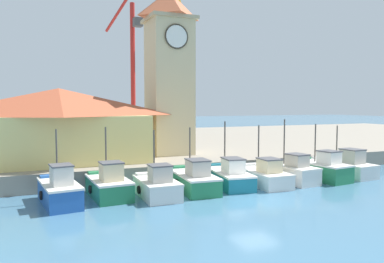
{
  "coord_description": "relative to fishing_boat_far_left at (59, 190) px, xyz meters",
  "views": [
    {
      "loc": [
        -11.93,
        -18.56,
        5.59
      ],
      "look_at": [
        -0.43,
        8.45,
        3.5
      ],
      "focal_mm": 35.0,
      "sensor_mm": 36.0,
      "label": 1
    }
  ],
  "objects": [
    {
      "name": "fishing_boat_far_right",
      "position": [
        21.34,
        0.39,
        -0.08
      ],
      "size": [
        2.48,
        5.29,
        3.93
      ],
      "color": "silver",
      "rests_on": "ground"
    },
    {
      "name": "fishing_boat_left_inner",
      "position": [
        5.55,
        -0.53,
        -0.1
      ],
      "size": [
        2.19,
        4.19,
        4.07
      ],
      "color": "silver",
      "rests_on": "ground"
    },
    {
      "name": "warehouse_left",
      "position": [
        0.54,
        7.55,
        3.3
      ],
      "size": [
        13.06,
        6.51,
        5.57
      ],
      "color": "#E5D17A",
      "rests_on": "quay_wharf"
    },
    {
      "name": "quay_wharf",
      "position": [
        10.68,
        23.06,
        -0.18
      ],
      "size": [
        120.0,
        40.0,
        1.26
      ],
      "primitive_type": "cube",
      "color": "gray",
      "rests_on": "ground"
    },
    {
      "name": "fishing_boat_left_outer",
      "position": [
        2.85,
        0.57,
        -0.04
      ],
      "size": [
        2.31,
        4.41,
        4.24
      ],
      "color": "#237A4C",
      "rests_on": "ground"
    },
    {
      "name": "fishing_boat_mid_right",
      "position": [
        13.48,
        -0.06,
        -0.13
      ],
      "size": [
        2.29,
        5.0,
        4.14
      ],
      "color": "silver",
      "rests_on": "ground"
    },
    {
      "name": "fishing_boat_far_left",
      "position": [
        0.0,
        0.0,
        0.0
      ],
      "size": [
        2.29,
        4.57,
        4.21
      ],
      "color": "#2356A8",
      "rests_on": "ground"
    },
    {
      "name": "fishing_boat_center",
      "position": [
        11.05,
        0.54,
        -0.11
      ],
      "size": [
        2.62,
        5.45,
        4.44
      ],
      "color": "#196B7F",
      "rests_on": "ground"
    },
    {
      "name": "clock_tower",
      "position": [
        9.81,
        9.12,
        7.86
      ],
      "size": [
        4.02,
        4.02,
        15.76
      ],
      "color": "beige",
      "rests_on": "quay_wharf"
    },
    {
      "name": "ground_plane",
      "position": [
        10.68,
        -3.39,
        -0.81
      ],
      "size": [
        300.0,
        300.0,
        0.0
      ],
      "primitive_type": "plane",
      "color": "teal"
    },
    {
      "name": "fishing_boat_right_outer",
      "position": [
        18.47,
        -0.25,
        -0.0
      ],
      "size": [
        2.54,
        4.69,
        4.16
      ],
      "color": "#237A4C",
      "rests_on": "ground"
    },
    {
      "name": "port_crane_far",
      "position": [
        15.66,
        23.76,
        8.27
      ],
      "size": [
        6.27,
        9.29,
        20.36
      ],
      "color": "#976E11",
      "rests_on": "quay_wharf"
    },
    {
      "name": "fishing_boat_right_inner",
      "position": [
        15.85,
        0.07,
        -0.05
      ],
      "size": [
        2.31,
        4.74,
        4.54
      ],
      "color": "silver",
      "rests_on": "ground"
    },
    {
      "name": "port_crane_near",
      "position": [
        9.86,
        22.53,
        6.9
      ],
      "size": [
        3.09,
        8.2,
        17.95
      ],
      "color": "maroon",
      "rests_on": "quay_wharf"
    },
    {
      "name": "fishing_boat_mid_left",
      "position": [
        8.29,
        0.24,
        -0.07
      ],
      "size": [
        2.38,
        5.26,
        4.09
      ],
      "color": "#237A4C",
      "rests_on": "ground"
    }
  ]
}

